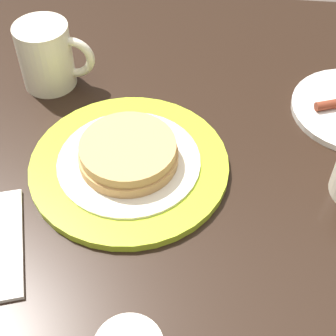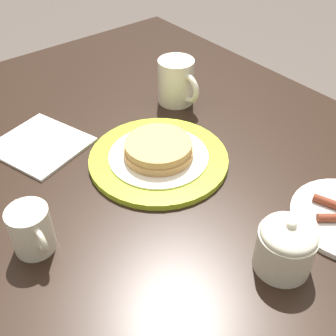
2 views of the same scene
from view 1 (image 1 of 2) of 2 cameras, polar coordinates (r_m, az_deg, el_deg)
name	(u,v)px [view 1 (image 1 of 2)]	position (r m, az deg, el deg)	size (l,w,h in m)	color
dining_table	(159,220)	(0.80, -1.02, -5.81)	(1.30, 0.93, 0.76)	black
pancake_plate	(129,161)	(0.69, -4.36, 0.82)	(0.27, 0.27, 0.05)	#AAC628
coffee_mug	(48,55)	(0.83, -13.19, 12.07)	(0.12, 0.08, 0.10)	beige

